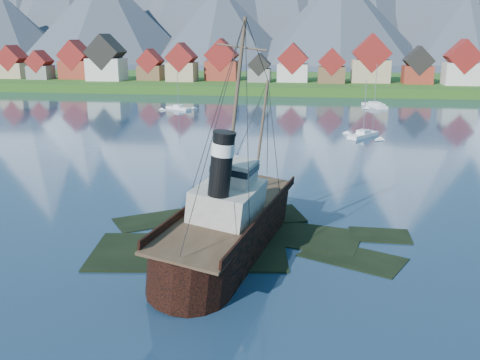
# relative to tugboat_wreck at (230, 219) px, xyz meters

# --- Properties ---
(ground) EXTENTS (1400.00, 1400.00, 0.00)m
(ground) POSITION_rel_tugboat_wreck_xyz_m (-0.47, -0.03, -2.81)
(ground) COLOR #172C42
(ground) RESTS_ON ground
(shoal) EXTENTS (31.71, 21.24, 1.14)m
(shoal) POSITION_rel_tugboat_wreck_xyz_m (1.30, 2.12, -3.15)
(shoal) COLOR black
(shoal) RESTS_ON ground
(shore_bank) EXTENTS (600.00, 80.00, 3.20)m
(shore_bank) POSITION_rel_tugboat_wreck_xyz_m (-0.47, 169.97, -2.81)
(shore_bank) COLOR #264D16
(shore_bank) RESTS_ON ground
(seawall) EXTENTS (600.00, 2.50, 2.00)m
(seawall) POSITION_rel_tugboat_wreck_xyz_m (-0.47, 131.97, -2.81)
(seawall) COLOR #3F3D38
(seawall) RESTS_ON ground
(town) EXTENTS (250.96, 16.69, 17.30)m
(town) POSITION_rel_tugboat_wreck_xyz_m (-33.59, 152.16, 6.18)
(town) COLOR maroon
(town) RESTS_ON ground
(tugboat_wreck) EXTENTS (6.52, 28.09, 22.26)m
(tugboat_wreck) POSITION_rel_tugboat_wreck_xyz_m (0.00, 0.00, 0.00)
(tugboat_wreck) COLOR black
(tugboat_wreck) RESTS_ON ground
(sailboat_c) EXTENTS (8.00, 6.32, 10.63)m
(sailboat_c) POSITION_rel_tugboat_wreck_xyz_m (-30.16, 94.25, -2.57)
(sailboat_c) COLOR white
(sailboat_c) RESTS_ON ground
(sailboat_d) EXTENTS (6.69, 8.27, 11.73)m
(sailboat_d) POSITION_rel_tugboat_wreck_xyz_m (16.74, 60.21, -2.54)
(sailboat_d) COLOR white
(sailboat_d) RESTS_ON ground
(sailboat_e) EXTENTS (6.57, 10.92, 12.43)m
(sailboat_e) POSITION_rel_tugboat_wreck_xyz_m (23.14, 107.37, -2.54)
(sailboat_e) COLOR white
(sailboat_e) RESTS_ON ground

